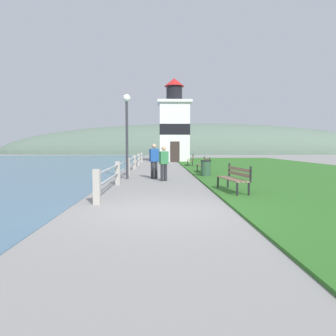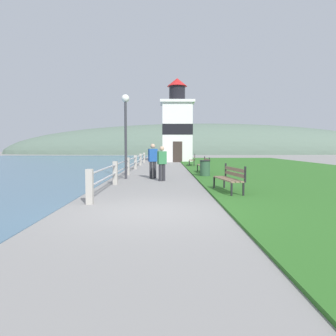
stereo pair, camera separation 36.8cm
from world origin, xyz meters
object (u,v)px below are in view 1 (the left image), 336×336
object	(u,v)px
park_bench_near	(235,177)
park_bench_midway	(204,164)
person_by_railing	(154,160)
lighthouse	(174,127)
trash_bin	(206,169)
lamp_post	(127,121)
person_strolling	(164,162)
park_bench_far	(191,159)

from	to	relation	value
park_bench_near	park_bench_midway	xyz separation A→B (m)	(0.06, 7.70, -0.00)
park_bench_near	person_by_railing	distance (m)	5.68
lighthouse	trash_bin	size ratio (longest dim) A/B	9.90
park_bench_midway	lamp_post	bearing A→B (deg)	34.29
trash_bin	lighthouse	bearing A→B (deg)	92.79
person_strolling	trash_bin	distance (m)	2.88
park_bench_near	person_by_railing	world-z (taller)	person_by_railing
park_bench_far	person_by_railing	size ratio (longest dim) A/B	1.12
park_bench_midway	lighthouse	distance (m)	15.05
park_bench_midway	park_bench_far	world-z (taller)	same
trash_bin	lamp_post	distance (m)	4.58
person_by_railing	lighthouse	bearing A→B (deg)	-26.33
park_bench_midway	lamp_post	world-z (taller)	lamp_post
park_bench_far	lighthouse	world-z (taller)	lighthouse
park_bench_far	lamp_post	world-z (taller)	lamp_post
park_bench_near	lamp_post	bearing A→B (deg)	-57.92
park_bench_near	lamp_post	size ratio (longest dim) A/B	0.49
lighthouse	park_bench_near	bearing A→B (deg)	-87.55
person_by_railing	trash_bin	distance (m)	2.73
lamp_post	person_by_railing	bearing A→B (deg)	7.53
trash_bin	park_bench_midway	bearing A→B (deg)	84.26
park_bench_midway	lighthouse	bearing A→B (deg)	-87.30
park_bench_near	park_bench_far	bearing A→B (deg)	-97.69
park_bench_midway	trash_bin	distance (m)	2.02
park_bench_near	person_strolling	xyz separation A→B (m)	(-2.28, 3.81, 0.30)
lighthouse	person_by_railing	xyz separation A→B (m)	(-1.77, -17.45, -2.60)
park_bench_near	lighthouse	xyz separation A→B (m)	(-0.96, 22.41, 2.97)
park_bench_midway	person_by_railing	distance (m)	3.92
person_by_railing	lamp_post	size ratio (longest dim) A/B	0.42
park_bench_midway	trash_bin	size ratio (longest dim) A/B	2.19
person_by_railing	person_strolling	bearing A→B (deg)	-179.27
park_bench_far	lamp_post	bearing A→B (deg)	73.01
lighthouse	person_by_railing	world-z (taller)	lighthouse
lighthouse	person_by_railing	size ratio (longest dim) A/B	5.00
park_bench_far	person_strolling	size ratio (longest dim) A/B	1.21
person_by_railing	trash_bin	size ratio (longest dim) A/B	1.98
park_bench_near	lamp_post	distance (m)	6.62
lamp_post	park_bench_near	bearing A→B (deg)	-50.19
park_bench_far	trash_bin	bearing A→B (deg)	94.34
park_bench_far	person_by_railing	world-z (taller)	person_by_railing
trash_bin	lamp_post	world-z (taller)	lamp_post
park_bench_near	park_bench_far	world-z (taller)	same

